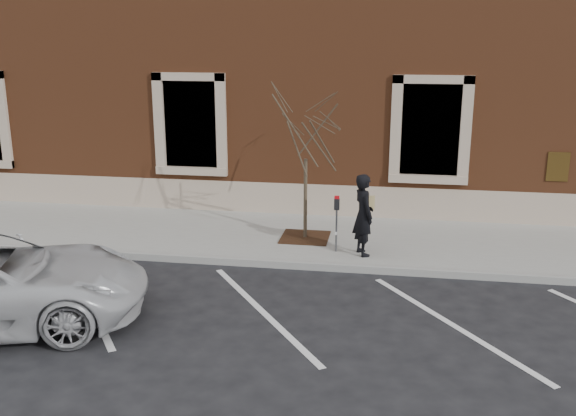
# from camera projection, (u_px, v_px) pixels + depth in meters

# --- Properties ---
(ground) EXTENTS (120.00, 120.00, 0.00)m
(ground) POSITION_uv_depth(u_px,v_px,m) (283.00, 267.00, 13.19)
(ground) COLOR #28282B
(ground) RESTS_ON ground
(sidewalk_near) EXTENTS (40.00, 3.50, 0.15)m
(sidewalk_near) POSITION_uv_depth(u_px,v_px,m) (296.00, 238.00, 14.84)
(sidewalk_near) COLOR #A8A79E
(sidewalk_near) RESTS_ON ground
(curb_near) EXTENTS (40.00, 0.12, 0.15)m
(curb_near) POSITION_uv_depth(u_px,v_px,m) (283.00, 264.00, 13.12)
(curb_near) COLOR #9E9E99
(curb_near) RESTS_ON ground
(parking_stripes) EXTENTS (28.00, 4.40, 0.01)m
(parking_stripes) POSITION_uv_depth(u_px,v_px,m) (262.00, 311.00, 11.10)
(parking_stripes) COLOR silver
(parking_stripes) RESTS_ON ground
(building_civic) EXTENTS (40.00, 8.62, 8.00)m
(building_civic) POSITION_uv_depth(u_px,v_px,m) (326.00, 55.00, 19.51)
(building_civic) COLOR brown
(building_civic) RESTS_ON ground
(man) EXTENTS (0.64, 0.74, 1.73)m
(man) POSITION_uv_depth(u_px,v_px,m) (363.00, 215.00, 13.29)
(man) COLOR black
(man) RESTS_ON sidewalk_near
(parking_meter) EXTENTS (0.11, 0.09, 1.22)m
(parking_meter) POSITION_uv_depth(u_px,v_px,m) (337.00, 213.00, 13.46)
(parking_meter) COLOR #595B60
(parking_meter) RESTS_ON sidewalk_near
(tree_grate) EXTENTS (1.08, 1.08, 0.03)m
(tree_grate) POSITION_uv_depth(u_px,v_px,m) (305.00, 237.00, 14.59)
(tree_grate) COLOR #381F12
(tree_grate) RESTS_ON sidewalk_near
(sapling) EXTENTS (1.99, 1.99, 3.32)m
(sapling) POSITION_uv_depth(u_px,v_px,m) (306.00, 137.00, 13.98)
(sapling) COLOR #4E3E2F
(sapling) RESTS_ON sidewalk_near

